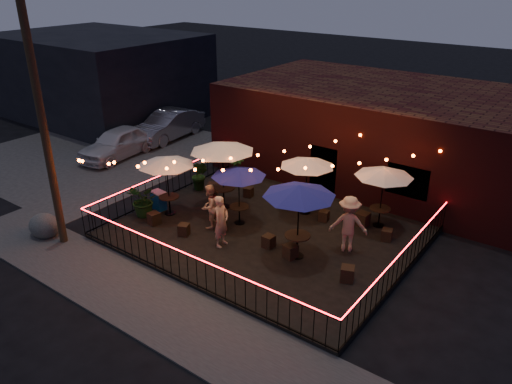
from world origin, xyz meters
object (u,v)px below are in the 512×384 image
(cafe_table_1, at_px, (222,148))
(boulder, at_px, (44,226))
(cafe_table_4, at_px, (299,192))
(utility_pole, at_px, (44,132))
(cafe_table_5, at_px, (384,173))
(cafe_table_3, at_px, (307,163))
(cafe_table_2, at_px, (239,173))
(cooler, at_px, (159,200))
(cafe_table_0, at_px, (166,162))

(cafe_table_1, relative_size, boulder, 2.85)
(cafe_table_4, bearing_deg, utility_pole, -151.92)
(cafe_table_5, bearing_deg, cafe_table_3, -165.55)
(cafe_table_2, height_order, cooler, cafe_table_2)
(utility_pole, relative_size, cafe_table_3, 3.52)
(cafe_table_4, relative_size, cooler, 3.37)
(cafe_table_3, height_order, boulder, cafe_table_3)
(cooler, bearing_deg, cafe_table_2, 23.12)
(cafe_table_1, bearing_deg, cafe_table_2, -27.66)
(cafe_table_3, height_order, cafe_table_4, cafe_table_4)
(cafe_table_0, bearing_deg, cafe_table_5, 29.20)
(cafe_table_5, bearing_deg, boulder, -141.27)
(cafe_table_0, bearing_deg, cooler, 178.64)
(utility_pole, distance_m, cafe_table_2, 6.48)
(utility_pole, height_order, cafe_table_0, utility_pole)
(cafe_table_4, distance_m, boulder, 9.24)
(utility_pole, bearing_deg, cafe_table_1, 60.96)
(cafe_table_2, relative_size, cooler, 2.90)
(cafe_table_1, relative_size, cafe_table_4, 1.14)
(cafe_table_2, xyz_separation_m, cafe_table_4, (2.95, -0.72, 0.33))
(cafe_table_0, distance_m, cafe_table_4, 5.58)
(cafe_table_1, bearing_deg, boulder, -125.55)
(cafe_table_4, bearing_deg, cafe_table_5, 70.36)
(cafe_table_4, bearing_deg, cafe_table_3, 116.55)
(cafe_table_0, height_order, cafe_table_5, cafe_table_0)
(cafe_table_4, height_order, boulder, cafe_table_4)
(cafe_table_5, distance_m, cooler, 8.54)
(utility_pole, distance_m, cafe_table_1, 6.15)
(cafe_table_5, xyz_separation_m, boulder, (-9.37, -7.52, -1.83))
(cafe_table_5, relative_size, cooler, 3.63)
(cafe_table_3, height_order, cooler, cafe_table_3)
(utility_pole, xyz_separation_m, boulder, (-0.92, -0.12, -3.60))
(cafe_table_0, relative_size, boulder, 2.68)
(cooler, distance_m, boulder, 4.18)
(cafe_table_0, relative_size, cafe_table_3, 1.21)
(cafe_table_5, distance_m, boulder, 12.15)
(cafe_table_1, height_order, cafe_table_4, cafe_table_1)
(cafe_table_0, height_order, cafe_table_2, cafe_table_0)
(cafe_table_2, height_order, boulder, cafe_table_2)
(cooler, xyz_separation_m, boulder, (-1.92, -3.71, -0.13))
(cafe_table_2, distance_m, cooler, 3.73)
(boulder, bearing_deg, cafe_table_5, 38.73)
(utility_pole, height_order, cafe_table_2, utility_pole)
(cafe_table_0, xyz_separation_m, cafe_table_3, (4.13, 3.12, -0.07))
(cafe_table_5, relative_size, boulder, 2.68)
(utility_pole, bearing_deg, cafe_table_4, 28.08)
(boulder, bearing_deg, cafe_table_0, 55.57)
(cafe_table_4, xyz_separation_m, boulder, (-8.10, -3.95, -2.07))
(cafe_table_0, bearing_deg, utility_pole, -114.28)
(utility_pole, bearing_deg, cooler, 74.40)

